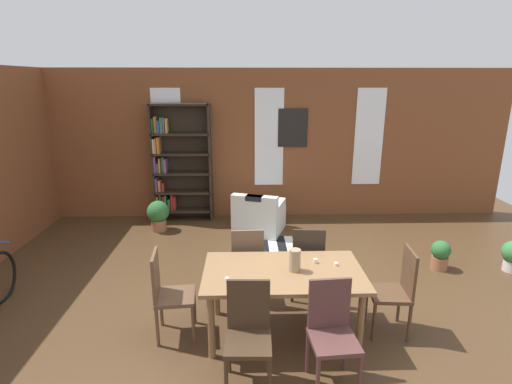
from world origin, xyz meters
name	(u,v)px	position (x,y,z in m)	size (l,w,h in m)	color
ground_plane	(286,318)	(0.00, 0.00, 0.00)	(10.70, 10.70, 0.00)	#4B341F
back_wall_brick	(269,145)	(0.00, 3.63, 1.42)	(9.23, 0.12, 2.84)	brown
window_pane_0	(168,138)	(-1.92, 3.56, 1.56)	(0.55, 0.02, 1.85)	white
window_pane_1	(269,138)	(0.00, 3.56, 1.56)	(0.55, 0.02, 1.85)	white
window_pane_2	(369,137)	(1.92, 3.56, 1.56)	(0.55, 0.02, 1.85)	white
dining_table	(283,278)	(-0.07, -0.26, 0.65)	(1.65, 0.94, 0.73)	brown
vase_on_table	(295,260)	(0.05, -0.26, 0.85)	(0.12, 0.12, 0.23)	#998466
tealight_candle_0	(315,261)	(0.29, -0.09, 0.76)	(0.04, 0.04, 0.05)	silver
tealight_candle_1	(227,279)	(-0.64, -0.47, 0.75)	(0.04, 0.04, 0.04)	silver
tealight_candle_2	(336,264)	(0.50, -0.16, 0.75)	(0.04, 0.04, 0.03)	silver
dining_chair_near_left	(248,331)	(-0.44, -0.95, 0.51)	(0.41, 0.41, 0.95)	#3D2A1B
dining_chair_head_left	(168,292)	(-1.26, -0.26, 0.51)	(0.44, 0.44, 0.95)	brown
dining_chair_far_left	(247,261)	(-0.44, 0.44, 0.51)	(0.41, 0.41, 0.95)	brown
dining_chair_far_right	(307,260)	(0.30, 0.44, 0.51)	(0.43, 0.43, 0.95)	#2F271F
dining_chair_near_right	(332,330)	(0.30, -0.95, 0.51)	(0.43, 0.43, 0.95)	#53312F
dining_chair_head_right	(396,288)	(1.13, -0.26, 0.51)	(0.43, 0.43, 0.95)	#513623
bookshelf_tall	(178,163)	(-1.74, 3.40, 1.11)	(1.10, 0.29, 2.22)	#2D2319
armchair_white	(259,217)	(-0.22, 2.68, 0.28)	(1.00, 1.00, 0.75)	silver
potted_plant_by_shelf	(440,254)	(2.33, 1.17, 0.23)	(0.27, 0.27, 0.43)	#9E6042
potted_plant_window	(158,214)	(-2.03, 2.80, 0.31)	(0.39, 0.39, 0.55)	#9E6042
striped_rug	(277,245)	(0.06, 2.05, 0.00)	(1.16, 0.80, 0.01)	black
framed_picture	(293,128)	(0.45, 3.56, 1.75)	(0.56, 0.03, 0.72)	black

